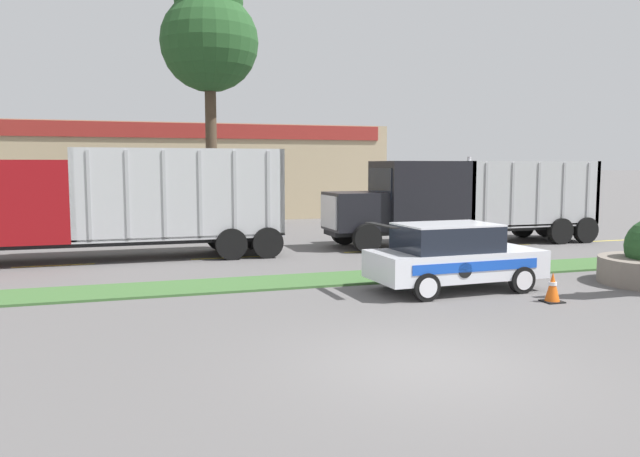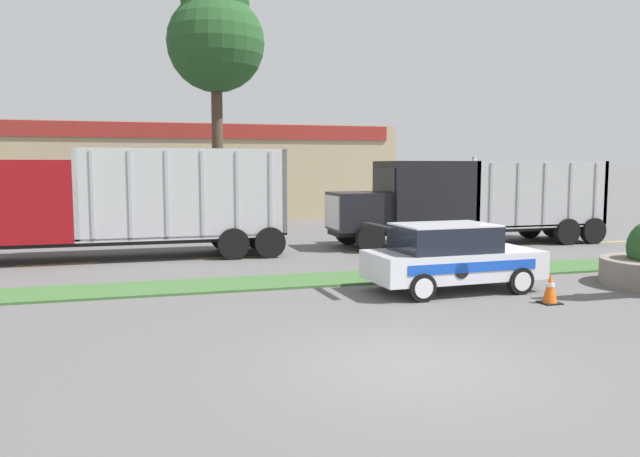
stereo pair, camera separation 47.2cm
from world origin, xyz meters
TOP-DOWN VIEW (x-y plane):
  - ground_plane at (0.00, 0.00)m, footprint 600.00×600.00m
  - grass_verge at (0.00, 7.26)m, footprint 120.00×1.88m
  - centre_line_3 at (-6.59, 12.19)m, footprint 2.40×0.14m
  - centre_line_4 at (-1.19, 12.19)m, footprint 2.40×0.14m
  - centre_line_5 at (4.21, 12.19)m, footprint 2.40×0.14m
  - centre_line_6 at (9.61, 12.19)m, footprint 2.40×0.14m
  - centre_line_7 at (15.01, 12.19)m, footprint 2.40×0.14m
  - dump_truck_mid at (7.24, 13.13)m, footprint 11.10×2.74m
  - dump_truck_trail at (-6.48, 12.93)m, footprint 12.31×2.71m
  - rally_car at (3.30, 5.04)m, footprint 4.35×2.13m
  - traffic_cone at (4.80, 3.15)m, footprint 0.44×0.44m
  - store_building_backdrop at (-1.69, 32.00)m, footprint 24.72×12.10m
  - tree_behind_right at (-0.66, 19.47)m, footprint 4.27×4.27m

SIDE VIEW (x-z plane):
  - ground_plane at x=0.00m, z-range 0.00..0.00m
  - centre_line_3 at x=-6.59m, z-range 0.00..0.01m
  - centre_line_4 at x=-1.19m, z-range 0.00..0.01m
  - centre_line_5 at x=4.21m, z-range 0.00..0.01m
  - centre_line_6 at x=9.61m, z-range 0.00..0.01m
  - centre_line_7 at x=15.01m, z-range 0.00..0.01m
  - grass_verge at x=0.00m, z-range 0.00..0.06m
  - traffic_cone at x=4.80m, z-range -0.01..0.68m
  - rally_car at x=3.30m, z-range 0.01..1.72m
  - dump_truck_mid at x=7.24m, z-range -0.03..3.40m
  - dump_truck_trail at x=-6.48m, z-range -0.11..3.54m
  - store_building_backdrop at x=-1.69m, z-range 0.00..5.42m
  - tree_behind_right at x=-0.66m, z-range 2.97..14.62m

